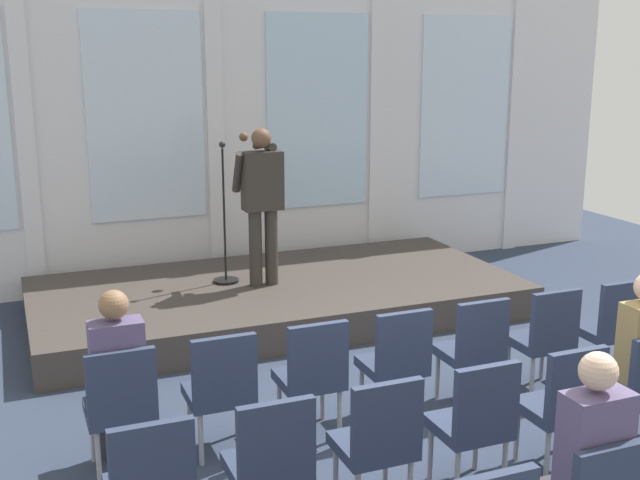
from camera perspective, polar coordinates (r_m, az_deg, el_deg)
ground_plane at (r=5.85m, az=9.09°, el=-15.90°), size 14.16×14.16×0.00m
rear_partition at (r=9.94m, az=-5.98°, el=9.91°), size 10.89×0.14×4.51m
stage_platform at (r=8.83m, az=-3.09°, el=-4.13°), size 5.24×2.54×0.35m
speaker at (r=8.48m, az=-4.21°, el=3.23°), size 0.50×0.69×1.70m
mic_stand at (r=8.75m, az=-6.82°, el=-0.90°), size 0.28×0.28×1.55m
chair_r0_c0 at (r=5.65m, az=-14.12°, el=-11.20°), size 0.46×0.44×0.94m
audience_r0_c0 at (r=5.65m, az=-14.36°, el=-9.08°), size 0.36×0.39×1.31m
chair_r0_c1 at (r=5.77m, az=-7.12°, el=-10.34°), size 0.46×0.44×0.94m
chair_r0_c2 at (r=5.96m, az=-0.53°, el=-9.40°), size 0.46×0.44×0.94m
chair_r0_c3 at (r=6.23m, az=5.53°, el=-8.41°), size 0.46×0.44×0.94m
chair_r0_c4 at (r=6.57m, az=11.01°, el=-7.44°), size 0.46×0.44×0.94m
chair_r0_c5 at (r=6.96m, az=15.89°, el=-6.51°), size 0.46×0.44×0.94m
chair_r0_c6 at (r=7.39m, az=20.22°, el=-5.65°), size 0.46×0.44×0.94m
chair_r1_c1 at (r=4.81m, az=-3.56°, el=-15.40°), size 0.46×0.44×0.94m
chair_r1_c2 at (r=5.04m, az=4.23°, el=-13.95°), size 0.46×0.44×0.94m
chair_r1_c3 at (r=5.36m, az=11.12°, el=-12.43°), size 0.46×0.44×0.94m
chair_r1_c4 at (r=5.75m, az=17.10°, el=-10.96°), size 0.46×0.44×0.94m
audience_r1_c5 at (r=6.16m, az=21.89°, el=-7.53°), size 0.36×0.39×1.35m
audience_r2_c3 at (r=4.53m, az=18.57°, el=-14.81°), size 0.36×0.39×1.38m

